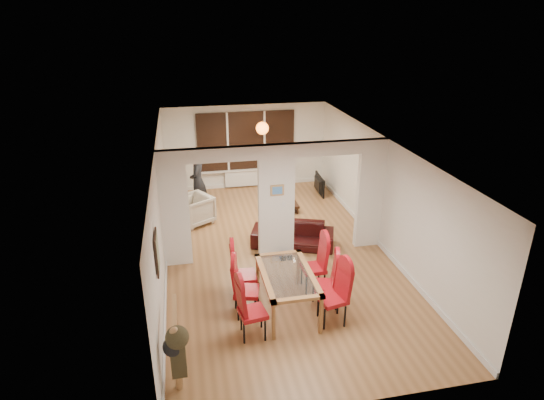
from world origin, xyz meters
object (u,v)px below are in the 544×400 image
object	(u,v)px
dining_chair_la	(253,309)
television	(317,185)
dining_table	(287,291)
dining_chair_rc	(313,264)
dining_chair_rb	(325,282)
coffee_table	(280,208)
dining_chair_lc	(244,272)
person	(198,181)
sofa	(293,235)
bottle	(286,201)
dining_chair_lb	(246,287)
bowl	(278,205)
dining_chair_ra	(332,294)
armchair	(194,210)

from	to	relation	value
dining_chair_la	television	world-z (taller)	dining_chair_la
dining_table	dining_chair_rc	size ratio (longest dim) A/B	1.49
dining_chair_rb	coffee_table	distance (m)	4.45
dining_chair_lc	person	xyz separation A→B (m)	(-0.63, 4.39, 0.33)
dining_chair_la	dining_chair_rc	world-z (taller)	dining_chair_rc
sofa	bottle	distance (m)	1.88
dining_chair_lc	dining_chair_rb	size ratio (longest dim) A/B	1.07
dining_chair_lb	coffee_table	bearing A→B (deg)	83.45
dining_table	dining_chair_lb	xyz separation A→B (m)	(-0.75, 0.03, 0.17)
dining_chair_rb	person	size ratio (longest dim) A/B	0.59
dining_chair_la	bowl	bearing A→B (deg)	64.15
dining_chair_ra	person	world-z (taller)	person
dining_chair_lb	armchair	distance (m)	4.20
dining_chair_la	coffee_table	distance (m)	5.26
dining_chair_rb	coffee_table	size ratio (longest dim) A/B	1.05
sofa	coffee_table	size ratio (longest dim) A/B	1.89
dining_chair_ra	bottle	distance (m)	4.82
dining_chair_lc	dining_chair_rb	distance (m)	1.55
dining_chair_lb	dining_chair_rb	size ratio (longest dim) A/B	1.06
dining_chair_rb	person	bearing A→B (deg)	126.44
dining_chair_rb	armchair	world-z (taller)	dining_chair_rb
person	sofa	bearing A→B (deg)	51.83
coffee_table	bottle	world-z (taller)	bottle
dining_table	dining_chair_rb	world-z (taller)	dining_chair_rb
dining_chair_rb	person	xyz separation A→B (m)	(-2.07, 4.97, 0.37)
dining_chair_lc	dining_chair_ra	distance (m)	1.76
dining_chair_lb	armchair	bearing A→B (deg)	113.90
coffee_table	sofa	bearing A→B (deg)	-93.34
television	dining_chair_lb	bearing A→B (deg)	154.05
dining_chair_lc	armchair	bearing A→B (deg)	105.22
bowl	sofa	bearing A→B (deg)	-91.09
dining_table	sofa	xyz separation A→B (m)	(0.72, 2.43, -0.11)
dining_chair_lb	dining_chair_ra	world-z (taller)	dining_chair_ra
dining_chair_rb	dining_table	bearing A→B (deg)	-169.25
dining_chair_rc	coffee_table	world-z (taller)	dining_chair_rc
dining_chair_lb	dining_chair_rc	bearing A→B (deg)	34.25
dining_chair_ra	dining_chair_rc	size ratio (longest dim) A/B	1.03
bowl	dining_chair_ra	bearing A→B (deg)	-90.67
person	bottle	bearing A→B (deg)	86.98
dining_chair_la	dining_chair_rb	world-z (taller)	dining_chair_la
dining_table	dining_chair_ra	world-z (taller)	dining_chair_ra
dining_chair_lb	person	bearing A→B (deg)	110.28
dining_chair_la	armchair	xyz separation A→B (m)	(-0.78, 4.76, -0.17)
dining_chair_rc	bowl	world-z (taller)	dining_chair_rc
dining_chair_lb	dining_table	bearing A→B (deg)	11.35
television	bowl	xyz separation A→B (m)	(-1.50, -1.29, -0.02)
armchair	television	xyz separation A→B (m)	(3.76, 1.43, -0.10)
armchair	television	bearing A→B (deg)	79.52
dining_chair_lc	person	distance (m)	4.45
person	bottle	distance (m)	2.46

